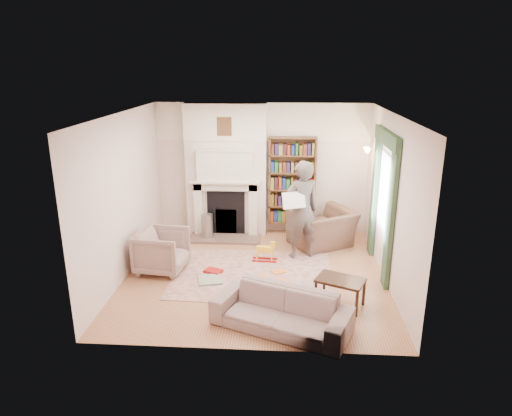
# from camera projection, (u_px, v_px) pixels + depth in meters

# --- Properties ---
(floor) EXTENTS (4.50, 4.50, 0.00)m
(floor) POSITION_uv_depth(u_px,v_px,m) (255.00, 274.00, 8.10)
(floor) COLOR #915A3A
(floor) RESTS_ON ground
(ceiling) EXTENTS (4.50, 4.50, 0.00)m
(ceiling) POSITION_uv_depth(u_px,v_px,m) (255.00, 114.00, 7.25)
(ceiling) COLOR white
(ceiling) RESTS_ON wall_back
(wall_back) EXTENTS (4.50, 0.00, 4.50)m
(wall_back) POSITION_uv_depth(u_px,v_px,m) (262.00, 169.00, 9.82)
(wall_back) COLOR beige
(wall_back) RESTS_ON floor
(wall_front) EXTENTS (4.50, 0.00, 4.50)m
(wall_front) POSITION_uv_depth(u_px,v_px,m) (243.00, 251.00, 5.54)
(wall_front) COLOR beige
(wall_front) RESTS_ON floor
(wall_left) EXTENTS (0.00, 4.50, 4.50)m
(wall_left) POSITION_uv_depth(u_px,v_px,m) (124.00, 196.00, 7.81)
(wall_left) COLOR beige
(wall_left) RESTS_ON floor
(wall_right) EXTENTS (0.00, 4.50, 4.50)m
(wall_right) POSITION_uv_depth(u_px,v_px,m) (391.00, 201.00, 7.54)
(wall_right) COLOR beige
(wall_right) RESTS_ON floor
(fireplace) EXTENTS (1.70, 0.58, 2.80)m
(fireplace) POSITION_uv_depth(u_px,v_px,m) (226.00, 171.00, 9.67)
(fireplace) COLOR beige
(fireplace) RESTS_ON floor
(bookcase) EXTENTS (1.00, 0.24, 1.85)m
(bookcase) POSITION_uv_depth(u_px,v_px,m) (292.00, 181.00, 9.72)
(bookcase) COLOR brown
(bookcase) RESTS_ON floor
(window) EXTENTS (0.02, 0.90, 1.30)m
(window) POSITION_uv_depth(u_px,v_px,m) (385.00, 191.00, 7.90)
(window) COLOR silver
(window) RESTS_ON wall_right
(curtain_left) EXTENTS (0.07, 0.32, 2.40)m
(curtain_left) POSITION_uv_depth(u_px,v_px,m) (390.00, 218.00, 7.31)
(curtain_left) COLOR #324D31
(curtain_left) RESTS_ON floor
(curtain_right) EXTENTS (0.07, 0.32, 2.40)m
(curtain_right) POSITION_uv_depth(u_px,v_px,m) (374.00, 194.00, 8.65)
(curtain_right) COLOR #324D31
(curtain_right) RESTS_ON floor
(pelmet) EXTENTS (0.09, 1.70, 0.24)m
(pelmet) POSITION_uv_depth(u_px,v_px,m) (387.00, 138.00, 7.62)
(pelmet) COLOR #324D31
(pelmet) RESTS_ON wall_right
(wall_sconce) EXTENTS (0.20, 0.24, 0.24)m
(wall_sconce) POSITION_uv_depth(u_px,v_px,m) (365.00, 154.00, 8.82)
(wall_sconce) COLOR gold
(wall_sconce) RESTS_ON wall_right
(rug) EXTENTS (2.80, 2.18, 0.01)m
(rug) POSITION_uv_depth(u_px,v_px,m) (252.00, 274.00, 8.07)
(rug) COLOR beige
(rug) RESTS_ON floor
(armchair_reading) EXTENTS (1.51, 1.45, 0.75)m
(armchair_reading) POSITION_uv_depth(u_px,v_px,m) (322.00, 228.00, 9.25)
(armchair_reading) COLOR #51332B
(armchair_reading) RESTS_ON floor
(armchair_left) EXTENTS (0.92, 0.90, 0.76)m
(armchair_left) POSITION_uv_depth(u_px,v_px,m) (162.00, 251.00, 8.12)
(armchair_left) COLOR gray
(armchair_left) RESTS_ON floor
(sofa) EXTENTS (2.06, 1.43, 0.56)m
(sofa) POSITION_uv_depth(u_px,v_px,m) (281.00, 311.00, 6.36)
(sofa) COLOR #A19384
(sofa) RESTS_ON floor
(man_reading) EXTENTS (0.81, 0.67, 1.89)m
(man_reading) POSITION_uv_depth(u_px,v_px,m) (301.00, 210.00, 8.54)
(man_reading) COLOR #4F453F
(man_reading) RESTS_ON floor
(newspaper) EXTENTS (0.45, 0.27, 0.29)m
(newspaper) POSITION_uv_depth(u_px,v_px,m) (294.00, 200.00, 8.28)
(newspaper) COLOR white
(newspaper) RESTS_ON man_reading
(coffee_table) EXTENTS (0.82, 0.70, 0.45)m
(coffee_table) POSITION_uv_depth(u_px,v_px,m) (340.00, 292.00, 6.98)
(coffee_table) COLOR black
(coffee_table) RESTS_ON floor
(paraffin_heater) EXTENTS (0.29, 0.29, 0.55)m
(paraffin_heater) POSITION_uv_depth(u_px,v_px,m) (207.00, 227.00, 9.63)
(paraffin_heater) COLOR #95969C
(paraffin_heater) RESTS_ON floor
(rocking_horse) EXTENTS (0.47, 0.21, 0.40)m
(rocking_horse) POSITION_uv_depth(u_px,v_px,m) (265.00, 251.00, 8.56)
(rocking_horse) COLOR yellow
(rocking_horse) RESTS_ON rug
(board_game) EXTENTS (0.48, 0.48, 0.03)m
(board_game) POSITION_uv_depth(u_px,v_px,m) (210.00, 280.00, 7.82)
(board_game) COLOR #E6C251
(board_game) RESTS_ON rug
(game_box_lid) EXTENTS (0.36, 0.30, 0.05)m
(game_box_lid) POSITION_uv_depth(u_px,v_px,m) (213.00, 271.00, 8.12)
(game_box_lid) COLOR #A01412
(game_box_lid) RESTS_ON rug
(comic_annuals) EXTENTS (0.65, 0.81, 0.02)m
(comic_annuals) POSITION_uv_depth(u_px,v_px,m) (271.00, 279.00, 7.88)
(comic_annuals) COLOR red
(comic_annuals) RESTS_ON rug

